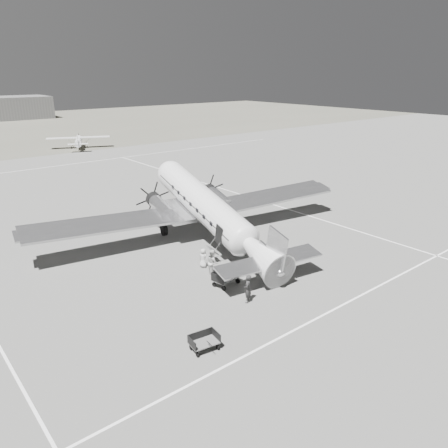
# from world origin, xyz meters

# --- Properties ---
(ground) EXTENTS (260.00, 260.00, 0.00)m
(ground) POSITION_xyz_m (0.00, 0.00, 0.00)
(ground) COLOR slate
(ground) RESTS_ON ground
(taxi_line_near) EXTENTS (60.00, 0.15, 0.01)m
(taxi_line_near) POSITION_xyz_m (0.00, -14.00, 0.01)
(taxi_line_near) COLOR white
(taxi_line_near) RESTS_ON ground
(taxi_line_right) EXTENTS (0.15, 80.00, 0.01)m
(taxi_line_right) POSITION_xyz_m (12.00, 0.00, 0.01)
(taxi_line_right) COLOR white
(taxi_line_right) RESTS_ON ground
(taxi_line_horizon) EXTENTS (90.00, 0.15, 0.01)m
(taxi_line_horizon) POSITION_xyz_m (0.00, 40.00, 0.01)
(taxi_line_horizon) COLOR white
(taxi_line_horizon) RESTS_ON ground
(dc3_airliner) EXTENTS (32.38, 24.87, 5.63)m
(dc3_airliner) POSITION_xyz_m (-0.23, -0.26, 2.81)
(dc3_airliner) COLOR silver
(dc3_airliner) RESTS_ON ground
(light_plane_right) EXTENTS (14.34, 13.18, 2.40)m
(light_plane_right) POSITION_xyz_m (9.83, 53.53, 1.20)
(light_plane_right) COLOR silver
(light_plane_right) RESTS_ON ground
(baggage_cart_near) EXTENTS (2.09, 1.63, 1.07)m
(baggage_cart_near) POSITION_xyz_m (-4.13, -7.27, 0.54)
(baggage_cart_near) COLOR #5A5A5A
(baggage_cart_near) RESTS_ON ground
(baggage_cart_far) EXTENTS (1.73, 1.33, 0.90)m
(baggage_cart_far) POSITION_xyz_m (-9.69, -12.24, 0.45)
(baggage_cart_far) COLOR #5A5A5A
(baggage_cart_far) RESTS_ON ground
(ground_crew) EXTENTS (0.80, 0.79, 1.86)m
(ground_crew) POSITION_xyz_m (-4.55, -9.92, 0.93)
(ground_crew) COLOR #292929
(ground_crew) RESTS_ON ground
(ramp_agent) EXTENTS (1.02, 1.13, 1.91)m
(ramp_agent) POSITION_xyz_m (-3.83, -5.37, 0.96)
(ramp_agent) COLOR #BABAB8
(ramp_agent) RESTS_ON ground
(passenger) EXTENTS (0.68, 0.83, 1.47)m
(passenger) POSITION_xyz_m (-3.61, -3.97, 0.73)
(passenger) COLOR beige
(passenger) RESTS_ON ground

